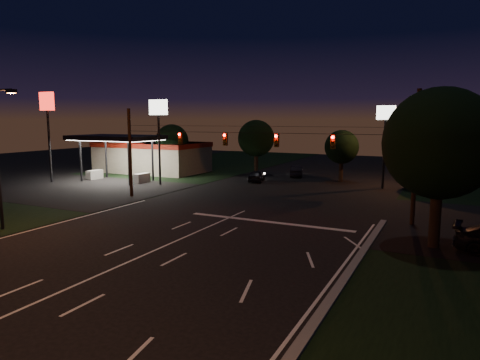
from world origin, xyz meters
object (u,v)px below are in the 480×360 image
Objects in this scene: utility_pole_right at (412,225)px; car_oncoming_a at (257,176)px; car_oncoming_b at (296,171)px; tree_right_near at (441,145)px.

car_oncoming_a is (-17.66, 13.91, 0.65)m from utility_pole_right.
car_oncoming_b is at bearing 126.68° from utility_pole_right.
car_oncoming_a is at bearing 141.77° from utility_pole_right.
utility_pole_right is 2.24× the size of car_oncoming_b.
tree_right_near is 2.18× the size of car_oncoming_b.
tree_right_near is 2.30× the size of car_oncoming_a.
car_oncoming_a is (-19.18, 18.75, -5.03)m from tree_right_near.
car_oncoming_a is 0.95× the size of car_oncoming_b.
utility_pole_right is 2.36× the size of car_oncoming_a.
car_oncoming_b is at bearing 123.50° from tree_right_near.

